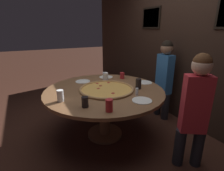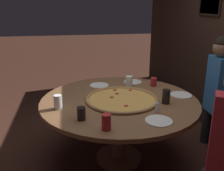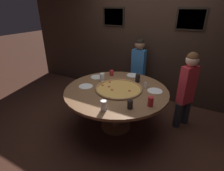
{
  "view_description": "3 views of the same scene",
  "coord_description": "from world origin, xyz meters",
  "px_view_note": "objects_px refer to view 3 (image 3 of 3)",
  "views": [
    {
      "loc": [
        2.12,
        -0.96,
        1.57
      ],
      "look_at": [
        0.12,
        0.06,
        0.82
      ],
      "focal_mm": 28.0,
      "sensor_mm": 36.0,
      "label": 1
    },
    {
      "loc": [
        2.43,
        -0.51,
        1.71
      ],
      "look_at": [
        0.04,
        -0.09,
        0.91
      ],
      "focal_mm": 40.0,
      "sensor_mm": 36.0,
      "label": 2
    },
    {
      "loc": [
        1.17,
        -2.27,
        1.98
      ],
      "look_at": [
        -0.07,
        -0.01,
        0.8
      ],
      "focal_mm": 28.0,
      "sensor_mm": 36.0,
      "label": 3
    }
  ],
  "objects_px": {
    "giant_pizza": "(119,88)",
    "white_plate_beside_cup": "(155,91)",
    "drink_cup_near_right": "(102,77)",
    "drink_cup_far_right": "(130,104)",
    "condiment_shaker": "(145,85)",
    "drink_cup_centre_back": "(151,102)",
    "dining_table": "(116,96)",
    "drink_cup_beside_pizza": "(112,73)",
    "diner_centre_back": "(138,66)",
    "drink_cup_far_left": "(104,106)",
    "diner_side_right": "(187,87)",
    "white_plate_left_side": "(97,77)",
    "drink_cup_near_left": "(138,78)",
    "white_plate_far_back": "(86,86)",
    "white_plate_near_front": "(133,75)"
  },
  "relations": [
    {
      "from": "giant_pizza",
      "to": "white_plate_beside_cup",
      "type": "distance_m",
      "value": 0.58
    },
    {
      "from": "giant_pizza",
      "to": "white_plate_beside_cup",
      "type": "height_order",
      "value": "giant_pizza"
    },
    {
      "from": "drink_cup_near_right",
      "to": "drink_cup_far_right",
      "type": "relative_size",
      "value": 1.14
    },
    {
      "from": "condiment_shaker",
      "to": "giant_pizza",
      "type": "bearing_deg",
      "value": -144.42
    },
    {
      "from": "drink_cup_centre_back",
      "to": "condiment_shaker",
      "type": "relative_size",
      "value": 1.38
    },
    {
      "from": "dining_table",
      "to": "drink_cup_beside_pizza",
      "type": "relative_size",
      "value": 16.17
    },
    {
      "from": "condiment_shaker",
      "to": "diner_centre_back",
      "type": "bearing_deg",
      "value": 117.39
    },
    {
      "from": "drink_cup_far_left",
      "to": "drink_cup_centre_back",
      "type": "relative_size",
      "value": 1.04
    },
    {
      "from": "diner_side_right",
      "to": "white_plate_left_side",
      "type": "bearing_deg",
      "value": -46.46
    },
    {
      "from": "white_plate_beside_cup",
      "to": "dining_table",
      "type": "bearing_deg",
      "value": -157.92
    },
    {
      "from": "white_plate_beside_cup",
      "to": "drink_cup_centre_back",
      "type": "bearing_deg",
      "value": -81.48
    },
    {
      "from": "giant_pizza",
      "to": "diner_side_right",
      "type": "xyz_separation_m",
      "value": [
        0.97,
        0.6,
        0.0
      ]
    },
    {
      "from": "drink_cup_beside_pizza",
      "to": "condiment_shaker",
      "type": "height_order",
      "value": "drink_cup_beside_pizza"
    },
    {
      "from": "drink_cup_centre_back",
      "to": "condiment_shaker",
      "type": "height_order",
      "value": "drink_cup_centre_back"
    },
    {
      "from": "drink_cup_beside_pizza",
      "to": "condiment_shaker",
      "type": "distance_m",
      "value": 0.8
    },
    {
      "from": "drink_cup_near_right",
      "to": "drink_cup_centre_back",
      "type": "distance_m",
      "value": 1.12
    },
    {
      "from": "giant_pizza",
      "to": "drink_cup_near_right",
      "type": "bearing_deg",
      "value": 156.77
    },
    {
      "from": "drink_cup_beside_pizza",
      "to": "drink_cup_near_right",
      "type": "distance_m",
      "value": 0.31
    },
    {
      "from": "drink_cup_near_left",
      "to": "drink_cup_far_right",
      "type": "height_order",
      "value": "drink_cup_near_left"
    },
    {
      "from": "drink_cup_near_right",
      "to": "giant_pizza",
      "type": "bearing_deg",
      "value": -23.23
    },
    {
      "from": "giant_pizza",
      "to": "dining_table",
      "type": "bearing_deg",
      "value": -152.87
    },
    {
      "from": "drink_cup_far_right",
      "to": "white_plate_far_back",
      "type": "xyz_separation_m",
      "value": [
        -0.92,
        0.27,
        -0.05
      ]
    },
    {
      "from": "diner_side_right",
      "to": "diner_centre_back",
      "type": "distance_m",
      "value": 1.21
    },
    {
      "from": "white_plate_near_front",
      "to": "white_plate_left_side",
      "type": "xyz_separation_m",
      "value": [
        -0.57,
        -0.41,
        0.0
      ]
    },
    {
      "from": "drink_cup_far_right",
      "to": "diner_centre_back",
      "type": "height_order",
      "value": "diner_centre_back"
    },
    {
      "from": "drink_cup_far_left",
      "to": "diner_side_right",
      "type": "bearing_deg",
      "value": 55.72
    },
    {
      "from": "diner_centre_back",
      "to": "white_plate_left_side",
      "type": "bearing_deg",
      "value": 64.02
    },
    {
      "from": "condiment_shaker",
      "to": "white_plate_far_back",
      "type": "bearing_deg",
      "value": -154.26
    },
    {
      "from": "dining_table",
      "to": "drink_cup_near_right",
      "type": "height_order",
      "value": "drink_cup_near_right"
    },
    {
      "from": "diner_side_right",
      "to": "condiment_shaker",
      "type": "bearing_deg",
      "value": -28.74
    },
    {
      "from": "drink_cup_beside_pizza",
      "to": "drink_cup_far_right",
      "type": "relative_size",
      "value": 0.88
    },
    {
      "from": "drink_cup_beside_pizza",
      "to": "drink_cup_far_right",
      "type": "distance_m",
      "value": 1.22
    },
    {
      "from": "drink_cup_far_right",
      "to": "diner_side_right",
      "type": "relative_size",
      "value": 0.09
    },
    {
      "from": "drink_cup_far_left",
      "to": "drink_cup_near_left",
      "type": "height_order",
      "value": "drink_cup_near_left"
    },
    {
      "from": "condiment_shaker",
      "to": "drink_cup_near_right",
      "type": "bearing_deg",
      "value": -174.48
    },
    {
      "from": "drink_cup_far_left",
      "to": "diner_side_right",
      "type": "distance_m",
      "value": 1.52
    },
    {
      "from": "white_plate_left_side",
      "to": "drink_cup_near_right",
      "type": "bearing_deg",
      "value": -27.68
    },
    {
      "from": "drink_cup_near_right",
      "to": "drink_cup_centre_back",
      "type": "xyz_separation_m",
      "value": [
        1.03,
        -0.44,
        0.0
      ]
    },
    {
      "from": "white_plate_far_back",
      "to": "diner_centre_back",
      "type": "distance_m",
      "value": 1.4
    },
    {
      "from": "drink_cup_far_left",
      "to": "white_plate_left_side",
      "type": "bearing_deg",
      "value": 127.45
    },
    {
      "from": "white_plate_left_side",
      "to": "white_plate_beside_cup",
      "type": "distance_m",
      "value": 1.14
    },
    {
      "from": "dining_table",
      "to": "drink_cup_far_right",
      "type": "bearing_deg",
      "value": -45.09
    },
    {
      "from": "drink_cup_far_left",
      "to": "drink_cup_near_right",
      "type": "relative_size",
      "value": 1.05
    },
    {
      "from": "diner_side_right",
      "to": "drink_cup_far_left",
      "type": "bearing_deg",
      "value": -2.55
    },
    {
      "from": "giant_pizza",
      "to": "drink_cup_near_left",
      "type": "xyz_separation_m",
      "value": [
        0.16,
        0.43,
        0.06
      ]
    },
    {
      "from": "white_plate_near_front",
      "to": "white_plate_far_back",
      "type": "bearing_deg",
      "value": -120.24
    },
    {
      "from": "white_plate_far_back",
      "to": "diner_side_right",
      "type": "relative_size",
      "value": 0.17
    },
    {
      "from": "white_plate_beside_cup",
      "to": "drink_cup_far_right",
      "type": "bearing_deg",
      "value": -102.49
    },
    {
      "from": "drink_cup_far_left",
      "to": "drink_cup_far_right",
      "type": "relative_size",
      "value": 1.19
    },
    {
      "from": "drink_cup_near_right",
      "to": "diner_centre_back",
      "type": "xyz_separation_m",
      "value": [
        0.32,
        0.97,
        -0.03
      ]
    }
  ]
}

